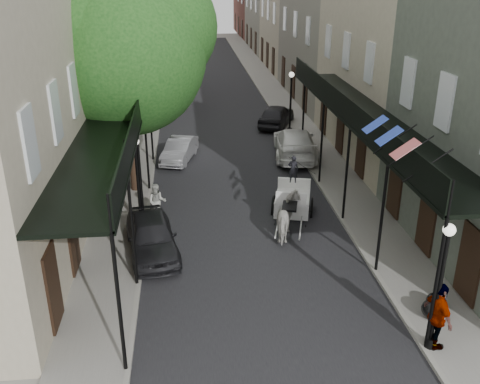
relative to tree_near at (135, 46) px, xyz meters
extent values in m
plane|color=gray|center=(4.20, -10.18, -6.49)|extent=(140.00, 140.00, 0.00)
cube|color=black|center=(4.20, 9.82, -6.48)|extent=(8.00, 90.00, 0.01)
cube|color=gray|center=(-0.80, 9.82, -6.43)|extent=(2.20, 90.00, 0.12)
cube|color=gray|center=(9.20, 9.82, -6.43)|extent=(2.20, 90.00, 0.12)
cube|color=#B4A990|center=(-4.40, 19.82, -1.24)|extent=(5.00, 80.00, 10.50)
cube|color=slate|center=(12.80, 19.82, -1.24)|extent=(5.00, 80.00, 10.50)
cube|color=black|center=(-0.80, -3.18, -2.49)|extent=(2.20, 18.00, 0.12)
cube|color=black|center=(0.25, -3.18, -1.99)|extent=(0.06, 18.00, 1.00)
cylinder|color=black|center=(0.20, -12.18, -4.37)|extent=(0.10, 0.10, 4.00)
cylinder|color=black|center=(0.20, -4.18, -4.37)|extent=(0.10, 0.10, 4.00)
cylinder|color=black|center=(0.20, 3.82, -4.37)|extent=(0.10, 0.10, 4.00)
cube|color=black|center=(9.20, -3.18, -2.49)|extent=(2.20, 18.00, 0.12)
cube|color=black|center=(8.15, -3.18, -1.99)|extent=(0.06, 18.00, 1.00)
cylinder|color=black|center=(8.20, -12.18, -4.37)|extent=(0.10, 0.10, 4.00)
cylinder|color=black|center=(8.20, -4.18, -4.37)|extent=(0.10, 0.10, 4.00)
cylinder|color=black|center=(8.20, 3.82, -4.37)|extent=(0.10, 0.10, 4.00)
cylinder|color=#382619|center=(-0.40, -0.18, -3.57)|extent=(0.44, 0.44, 5.60)
sphere|color=#1A4817|center=(-0.40, -0.18, -0.29)|extent=(6.80, 6.80, 6.80)
sphere|color=#1A4817|center=(0.96, 0.42, 0.71)|extent=(5.10, 5.10, 5.10)
cylinder|color=#382619|center=(-0.40, 13.82, -3.85)|extent=(0.44, 0.44, 5.04)
sphere|color=#1A4817|center=(-0.40, 13.82, -0.91)|extent=(6.00, 6.00, 6.00)
sphere|color=#1A4817|center=(0.80, 14.42, -0.01)|extent=(4.50, 4.50, 4.50)
cylinder|color=black|center=(8.30, -12.18, -6.22)|extent=(0.28, 0.28, 0.30)
cylinder|color=black|center=(8.30, -12.18, -4.67)|extent=(0.12, 0.12, 3.40)
sphere|color=white|center=(8.30, -12.18, -2.82)|extent=(0.32, 0.32, 0.32)
cylinder|color=black|center=(0.10, -4.18, -6.22)|extent=(0.28, 0.28, 0.30)
cylinder|color=black|center=(0.10, -4.18, -4.67)|extent=(0.12, 0.12, 3.40)
sphere|color=white|center=(0.10, -4.18, -2.82)|extent=(0.32, 0.32, 0.32)
cylinder|color=black|center=(8.30, 7.82, -6.22)|extent=(0.28, 0.28, 0.30)
cylinder|color=black|center=(8.30, 7.82, -4.67)|extent=(0.12, 0.12, 3.40)
sphere|color=white|center=(8.30, 7.82, -2.82)|extent=(0.32, 0.32, 0.32)
imported|color=beige|center=(5.74, -5.31, -5.67)|extent=(1.35, 2.11, 1.64)
torus|color=black|center=(5.68, -2.31, -5.87)|extent=(0.42, 1.26, 1.28)
torus|color=black|center=(7.26, -2.73, -5.87)|extent=(0.42, 1.26, 1.28)
torus|color=black|center=(5.52, -3.71, -6.17)|extent=(0.24, 0.66, 0.67)
torus|color=black|center=(6.71, -4.02, -6.17)|extent=(0.24, 0.66, 0.67)
cube|color=white|center=(6.42, -2.71, -5.44)|extent=(1.81, 2.09, 0.70)
cube|color=white|center=(6.16, -3.72, -4.95)|extent=(1.29, 0.83, 0.12)
cube|color=white|center=(6.09, -3.96, -4.65)|extent=(1.18, 0.40, 0.50)
imported|color=black|center=(6.16, -3.72, -4.33)|extent=(0.46, 0.36, 1.12)
imported|color=#ADAFA5|center=(0.70, -3.25, -5.72)|extent=(0.76, 0.60, 1.55)
imported|color=gray|center=(-1.60, 5.13, -5.43)|extent=(1.38, 1.07, 1.88)
imported|color=gray|center=(8.40, -12.18, -5.39)|extent=(0.64, 1.21, 1.96)
imported|color=black|center=(0.61, -6.04, -5.78)|extent=(2.31, 4.35, 1.41)
imported|color=gray|center=(1.60, 3.82, -5.90)|extent=(2.14, 3.78, 1.18)
imported|color=black|center=(0.60, 23.48, -5.90)|extent=(3.45, 4.69, 1.18)
imported|color=white|center=(7.80, 3.82, -5.72)|extent=(2.80, 5.51, 1.53)
imported|color=black|center=(7.80, 9.78, -5.78)|extent=(3.17, 4.48, 1.42)
ellipsoid|color=black|center=(8.93, -10.94, -6.08)|extent=(0.68, 0.68, 0.58)
ellipsoid|color=black|center=(9.23, -10.49, -6.13)|extent=(0.60, 0.60, 0.48)
camera|label=1|loc=(1.98, -23.22, 3.18)|focal=40.00mm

